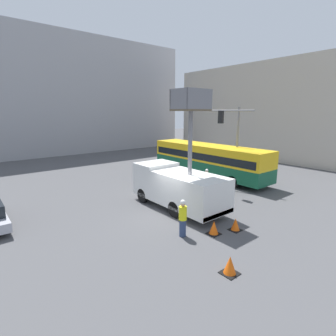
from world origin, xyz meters
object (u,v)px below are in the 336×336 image
object	(u,v)px
utility_truck	(178,184)
traffic_cone_mid_road	(214,228)
city_bus	(208,158)
traffic_light_pole	(232,133)
road_worker_directing	(207,181)
traffic_cone_far_side	(230,266)
traffic_cone_near_truck	(235,225)
road_worker_near_truck	(183,218)

from	to	relation	value
utility_truck	traffic_cone_mid_road	xyz separation A→B (m)	(-1.00, -3.82, -1.19)
utility_truck	city_bus	distance (m)	8.58
utility_truck	traffic_light_pole	distance (m)	7.62
road_worker_directing	traffic_light_pole	bearing A→B (deg)	175.03
traffic_light_pole	traffic_cone_mid_road	world-z (taller)	traffic_light_pole
city_bus	traffic_cone_mid_road	bearing A→B (deg)	117.71
road_worker_directing	traffic_cone_far_side	size ratio (longest dim) A/B	2.50
utility_truck	road_worker_directing	world-z (taller)	utility_truck
utility_truck	city_bus	size ratio (longest dim) A/B	0.59
city_bus	traffic_cone_far_side	size ratio (longest dim) A/B	17.25
traffic_light_pole	traffic_cone_near_truck	distance (m)	9.69
utility_truck	traffic_light_pole	world-z (taller)	utility_truck
traffic_light_pole	traffic_cone_mid_road	xyz separation A→B (m)	(-7.97, -5.26, -3.92)
road_worker_directing	traffic_cone_far_side	xyz separation A→B (m)	(-6.84, -7.50, -0.53)
traffic_cone_mid_road	traffic_cone_near_truck	bearing A→B (deg)	-19.03
traffic_cone_near_truck	traffic_cone_far_side	xyz separation A→B (m)	(-3.15, -2.11, 0.03)
traffic_cone_far_side	utility_truck	bearing A→B (deg)	64.78
city_bus	road_worker_directing	bearing A→B (deg)	115.18
road_worker_near_truck	traffic_cone_mid_road	world-z (taller)	road_worker_near_truck
road_worker_directing	traffic_cone_far_side	world-z (taller)	road_worker_directing
utility_truck	traffic_cone_mid_road	distance (m)	4.12
traffic_light_pole	road_worker_near_truck	distance (m)	10.83
traffic_cone_mid_road	traffic_cone_far_side	world-z (taller)	traffic_cone_far_side
road_worker_near_truck	traffic_cone_near_truck	bearing A→B (deg)	84.04
traffic_light_pole	traffic_cone_far_side	bearing A→B (deg)	-142.02
utility_truck	road_worker_directing	distance (m)	4.09
road_worker_directing	traffic_cone_near_truck	distance (m)	6.57
traffic_cone_mid_road	road_worker_directing	bearing A→B (deg)	45.77
utility_truck	traffic_cone_mid_road	bearing A→B (deg)	-104.62
city_bus	traffic_cone_mid_road	world-z (taller)	city_bus
road_worker_directing	traffic_cone_mid_road	bearing A→B (deg)	35.87
traffic_light_pole	traffic_cone_near_truck	size ratio (longest dim) A/B	9.74
traffic_light_pole	utility_truck	bearing A→B (deg)	-168.29
city_bus	traffic_cone_far_side	distance (m)	14.94
traffic_cone_mid_road	utility_truck	bearing A→B (deg)	75.38
road_worker_near_truck	traffic_cone_mid_road	bearing A→B (deg)	78.67
utility_truck	road_worker_directing	size ratio (longest dim) A/B	4.05
traffic_light_pole	traffic_cone_near_truck	world-z (taller)	traffic_light_pole
road_worker_near_truck	traffic_light_pole	bearing A→B (deg)	135.47
road_worker_near_truck	traffic_cone_near_truck	distance (m)	2.83
traffic_cone_mid_road	traffic_cone_far_side	xyz separation A→B (m)	(-1.98, -2.51, 0.01)
road_worker_near_truck	road_worker_directing	xyz separation A→B (m)	(6.19, 4.20, -0.06)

